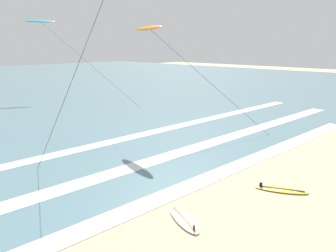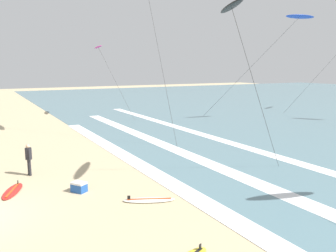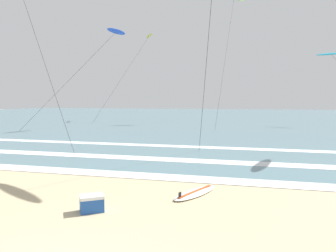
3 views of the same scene
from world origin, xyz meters
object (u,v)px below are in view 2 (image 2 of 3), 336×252
object	(u,v)px
surfer_mid_group	(29,157)
surfboard_left_pile	(13,191)
surfboard_near_water	(149,200)
kite_blue_far_left	(299,17)
kite_magenta_high_left	(98,47)
cooler_box	(79,187)
kite_black_high_right	(232,7)

from	to	relation	value
surfer_mid_group	surfboard_left_pile	xyz separation A→B (m)	(2.17, -0.99, -0.91)
surfboard_near_water	kite_blue_far_left	world-z (taller)	kite_blue_far_left
kite_magenta_high_left	cooler_box	distance (m)	25.40
kite_black_high_right	cooler_box	world-z (taller)	kite_black_high_right
surfer_mid_group	surfboard_near_water	xyz separation A→B (m)	(5.95, 3.78, -0.91)
kite_black_high_right	cooler_box	size ratio (longest dim) A/B	10.66
surfboard_left_pile	cooler_box	xyz separation A→B (m)	(1.37, 2.55, 0.18)
surfboard_left_pile	kite_blue_far_left	distance (m)	29.28
surfer_mid_group	kite_magenta_high_left	world-z (taller)	kite_magenta_high_left
kite_blue_far_left	cooler_box	xyz separation A→B (m)	(9.57, -23.76, -9.73)
surfboard_left_pile	kite_blue_far_left	xyz separation A→B (m)	(-8.19, 26.31, 9.91)
cooler_box	kite_black_high_right	bearing A→B (deg)	68.17
kite_blue_far_left	cooler_box	distance (m)	27.40
surfboard_left_pile	kite_black_high_right	distance (m)	12.25
surfboard_left_pile	kite_magenta_high_left	xyz separation A→B (m)	(-21.52, 10.88, 7.37)
surfboard_near_water	surfboard_left_pile	distance (m)	6.08
surfboard_near_water	surfboard_left_pile	size ratio (longest dim) A/B	0.99
kite_magenta_high_left	cooler_box	bearing A→B (deg)	-20.01
surfer_mid_group	kite_black_high_right	world-z (taller)	kite_black_high_right
surfer_mid_group	kite_magenta_high_left	xyz separation A→B (m)	(-19.35, 9.90, 6.46)
surfboard_near_water	kite_magenta_high_left	distance (m)	27.05
kite_magenta_high_left	kite_black_high_right	size ratio (longest dim) A/B	0.95
surfboard_near_water	kite_black_high_right	bearing A→B (deg)	89.45
kite_magenta_high_left	kite_blue_far_left	size ratio (longest dim) A/B	0.75
surfer_mid_group	kite_blue_far_left	bearing A→B (deg)	103.38
surfer_mid_group	surfboard_near_water	world-z (taller)	surfer_mid_group
surfer_mid_group	kite_blue_far_left	world-z (taller)	kite_blue_far_left
kite_magenta_high_left	kite_blue_far_left	distance (m)	20.54
surfer_mid_group	kite_black_high_right	bearing A→B (deg)	52.01
surfboard_near_water	kite_black_high_right	world-z (taller)	kite_black_high_right
kite_black_high_right	kite_blue_far_left	world-z (taller)	kite_blue_far_left
surfer_mid_group	kite_black_high_right	distance (m)	11.91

